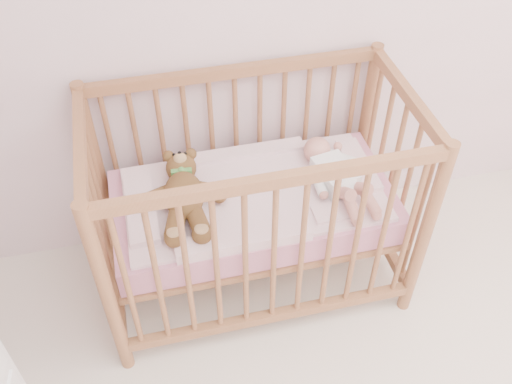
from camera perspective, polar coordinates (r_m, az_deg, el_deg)
name	(u,v)px	position (r m, az deg, el deg)	size (l,w,h in m)	color
crib	(253,204)	(2.51, -0.27, -1.18)	(1.36, 0.76, 1.00)	#9E6A43
mattress	(253,206)	(2.52, -0.27, -1.42)	(1.22, 0.62, 0.13)	#C47A96
blanket	(253,194)	(2.47, -0.27, -0.21)	(1.10, 0.58, 0.06)	#EEA4B0
baby	(335,171)	(2.49, 7.91, 2.07)	(0.26, 0.54, 0.13)	white
teddy_bear	(184,195)	(2.36, -7.22, -0.25)	(0.37, 0.53, 0.15)	brown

